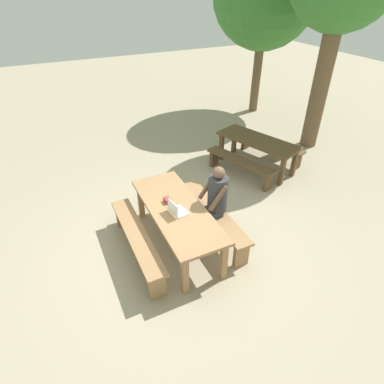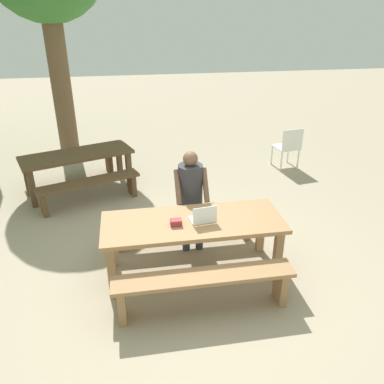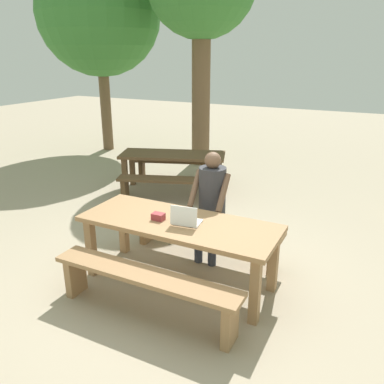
{
  "view_description": "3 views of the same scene",
  "coord_description": "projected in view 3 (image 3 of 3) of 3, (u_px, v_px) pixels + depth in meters",
  "views": [
    {
      "loc": [
        3.64,
        -1.49,
        3.74
      ],
      "look_at": [
        0.03,
        0.25,
        0.98
      ],
      "focal_mm": 29.72,
      "sensor_mm": 36.0,
      "label": 1
    },
    {
      "loc": [
        -0.67,
        -3.9,
        3.02
      ],
      "look_at": [
        0.03,
        0.25,
        0.98
      ],
      "focal_mm": 36.58,
      "sensor_mm": 36.0,
      "label": 2
    },
    {
      "loc": [
        1.84,
        -3.34,
        2.41
      ],
      "look_at": [
        0.03,
        0.25,
        0.98
      ],
      "focal_mm": 36.85,
      "sensor_mm": 36.0,
      "label": 3
    }
  ],
  "objects": [
    {
      "name": "ground_plane",
      "position": [
        179.0,
        281.0,
        4.39
      ],
      "size": [
        30.0,
        30.0,
        0.0
      ],
      "primitive_type": "plane",
      "color": "tan"
    },
    {
      "name": "person_seated",
      "position": [
        211.0,
        198.0,
        4.64
      ],
      "size": [
        0.43,
        0.42,
        1.34
      ],
      "color": "#333847",
      "rests_on": "ground"
    },
    {
      "name": "bench_mid_south",
      "position": [
        167.0,
        184.0,
        6.62
      ],
      "size": [
        1.68,
        0.85,
        0.43
      ],
      "rotation": [
        0.0,
        0.0,
        0.35
      ],
      "color": "brown",
      "rests_on": "ground"
    },
    {
      "name": "tree_right",
      "position": [
        99.0,
        14.0,
        9.34
      ],
      "size": [
        2.93,
        2.93,
        4.77
      ],
      "color": "brown",
      "rests_on": "ground"
    },
    {
      "name": "picnic_table_mid",
      "position": [
        173.0,
        160.0,
        7.1
      ],
      "size": [
        1.99,
        1.29,
        0.7
      ],
      "rotation": [
        0.0,
        0.0,
        0.35
      ],
      "color": "brown",
      "rests_on": "ground"
    },
    {
      "name": "bench_mid_north",
      "position": [
        178.0,
        165.0,
        7.76
      ],
      "size": [
        1.68,
        0.85,
        0.43
      ],
      "rotation": [
        0.0,
        0.0,
        0.35
      ],
      "color": "brown",
      "rests_on": "ground"
    },
    {
      "name": "bench_far",
      "position": [
        205.0,
        229.0,
        4.85
      ],
      "size": [
        1.93,
        0.3,
        0.47
      ],
      "color": "#9E754C",
      "rests_on": "ground"
    },
    {
      "name": "small_pouch",
      "position": [
        158.0,
        217.0,
        4.17
      ],
      "size": [
        0.13,
        0.09,
        0.07
      ],
      "color": "#993338",
      "rests_on": "picnic_table_front"
    },
    {
      "name": "picnic_table_front",
      "position": [
        179.0,
        230.0,
        4.18
      ],
      "size": [
        2.12,
        0.81,
        0.73
      ],
      "color": "#9E754C",
      "rests_on": "ground"
    },
    {
      "name": "laptop",
      "position": [
        186.0,
        220.0,
        4.04
      ],
      "size": [
        0.31,
        0.26,
        0.22
      ],
      "rotation": [
        0.0,
        0.0,
        3.27
      ],
      "color": "white",
      "rests_on": "picnic_table_front"
    },
    {
      "name": "bench_near",
      "position": [
        145.0,
        284.0,
        3.7
      ],
      "size": [
        1.93,
        0.3,
        0.47
      ],
      "color": "#9E754C",
      "rests_on": "ground"
    }
  ]
}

